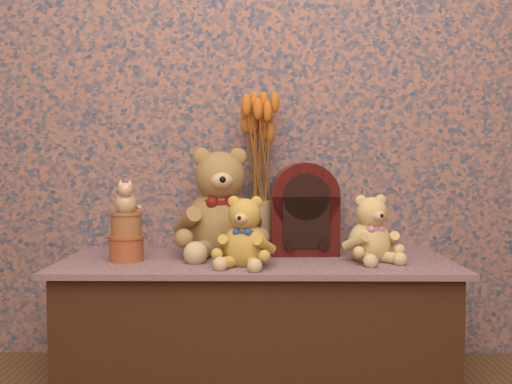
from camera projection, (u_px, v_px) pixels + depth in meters
display_shelf at (256, 319)px, 2.00m from camera, size 1.36×0.54×0.43m
teddy_large at (220, 197)px, 2.08m from camera, size 0.39×0.44×0.42m
teddy_medium at (246, 228)px, 1.86m from camera, size 0.25×0.27×0.25m
teddy_small at (370, 225)px, 1.94m from camera, size 0.26×0.29×0.25m
cathedral_radio at (304, 208)px, 2.10m from camera, size 0.25×0.19×0.34m
ceramic_vase at (258, 227)px, 2.12m from camera, size 0.13×0.13×0.20m
dried_stalks at (258, 149)px, 2.10m from camera, size 0.24×0.24×0.38m
biscuit_tin_lower at (126, 249)px, 1.95m from camera, size 0.13×0.13×0.09m
biscuit_tin_upper at (126, 225)px, 1.94m from camera, size 0.11×0.11×0.08m
cat_figurine at (126, 196)px, 1.94m from camera, size 0.10×0.11×0.12m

